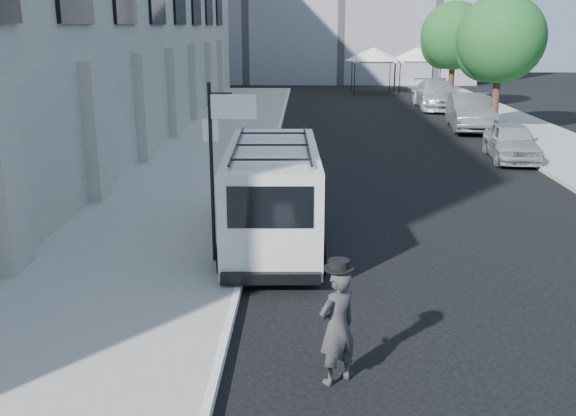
# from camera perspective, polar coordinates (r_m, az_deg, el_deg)

# --- Properties ---
(ground) EXTENTS (120.00, 120.00, 0.00)m
(ground) POSITION_cam_1_polar(r_m,az_deg,el_deg) (9.97, 6.17, -12.03)
(ground) COLOR black
(ground) RESTS_ON ground
(sidewalk_left) EXTENTS (4.50, 48.00, 0.15)m
(sidewalk_left) POSITION_cam_1_polar(r_m,az_deg,el_deg) (25.43, -6.28, 5.42)
(sidewalk_left) COLOR gray
(sidewalk_left) RESTS_ON ground
(sidewalk_right) EXTENTS (4.00, 56.00, 0.15)m
(sidewalk_right) POSITION_cam_1_polar(r_m,az_deg,el_deg) (30.75, 20.26, 6.35)
(sidewalk_right) COLOR gray
(sidewalk_right) RESTS_ON ground
(sign_pole) EXTENTS (1.03, 0.07, 3.50)m
(sign_pole) POSITION_cam_1_polar(r_m,az_deg,el_deg) (12.24, -5.80, 6.41)
(sign_pole) COLOR black
(sign_pole) RESTS_ON sidewalk_left
(tree_near) EXTENTS (3.80, 3.83, 6.03)m
(tree_near) POSITION_cam_1_polar(r_m,az_deg,el_deg) (30.11, 18.10, 13.84)
(tree_near) COLOR black
(tree_near) RESTS_ON ground
(tree_far) EXTENTS (3.80, 3.83, 6.03)m
(tree_far) POSITION_cam_1_polar(r_m,az_deg,el_deg) (38.84, 14.35, 14.41)
(tree_far) COLOR black
(tree_far) RESTS_ON ground
(tent_left) EXTENTS (4.00, 4.00, 3.20)m
(tent_left) POSITION_cam_1_polar(r_m,az_deg,el_deg) (47.07, 7.61, 13.39)
(tent_left) COLOR black
(tent_left) RESTS_ON ground
(tent_right) EXTENTS (4.00, 4.00, 3.20)m
(tent_right) POSITION_cam_1_polar(r_m,az_deg,el_deg) (47.99, 11.46, 13.26)
(tent_right) COLOR black
(tent_right) RESTS_ON ground
(businessman) EXTENTS (0.71, 0.67, 1.63)m
(businessman) POSITION_cam_1_polar(r_m,az_deg,el_deg) (8.65, 4.41, -10.47)
(businessman) COLOR #2F2F31
(businessman) RESTS_ON ground
(suitcase) EXTENTS (0.40, 0.51, 1.24)m
(suitcase) POSITION_cam_1_polar(r_m,az_deg,el_deg) (12.04, -3.76, -5.18)
(suitcase) COLOR black
(suitcase) RESTS_ON ground
(cargo_van) EXTENTS (2.21, 5.84, 2.19)m
(cargo_van) POSITION_cam_1_polar(r_m,az_deg,el_deg) (13.94, -1.36, 1.29)
(cargo_van) COLOR silver
(cargo_van) RESTS_ON ground
(parked_car_a) EXTENTS (1.96, 4.07, 1.34)m
(parked_car_a) POSITION_cam_1_polar(r_m,az_deg,el_deg) (24.37, 19.26, 5.59)
(parked_car_a) COLOR #A0A3A8
(parked_car_a) RESTS_ON ground
(parked_car_b) EXTENTS (2.25, 5.15, 1.65)m
(parked_car_b) POSITION_cam_1_polar(r_m,az_deg,el_deg) (31.06, 15.88, 8.20)
(parked_car_b) COLOR #575A5E
(parked_car_b) RESTS_ON ground
(parked_car_c) EXTENTS (2.39, 5.64, 1.62)m
(parked_car_c) POSITION_cam_1_polar(r_m,az_deg,el_deg) (38.63, 13.09, 9.77)
(parked_car_c) COLOR #B2B6BB
(parked_car_c) RESTS_ON ground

